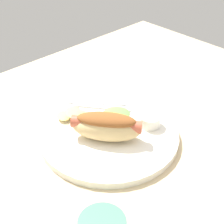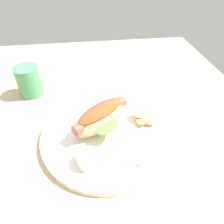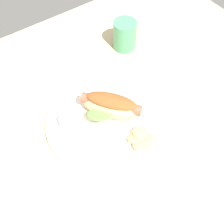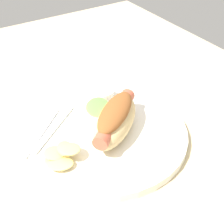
% 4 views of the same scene
% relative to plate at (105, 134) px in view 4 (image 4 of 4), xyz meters
% --- Properties ---
extents(ground_plane, '(1.20, 0.90, 0.02)m').
position_rel_plate_xyz_m(ground_plane, '(-0.00, 0.01, -0.02)').
color(ground_plane, tan).
extents(plate, '(0.31, 0.31, 0.02)m').
position_rel_plate_xyz_m(plate, '(0.00, 0.00, 0.00)').
color(plate, white).
rests_on(plate, ground_plane).
extents(hot_dog, '(0.15, 0.15, 0.06)m').
position_rel_plate_xyz_m(hot_dog, '(0.01, 0.01, 0.04)').
color(hot_dog, '#DBB77A').
rests_on(hot_dog, plate).
extents(sauce_ramekin, '(0.05, 0.05, 0.03)m').
position_rel_plate_xyz_m(sauce_ramekin, '(-0.09, 0.05, 0.02)').
color(sauce_ramekin, white).
rests_on(sauce_ramekin, plate).
extents(fork, '(0.10, 0.12, 0.00)m').
position_rel_plate_xyz_m(fork, '(-0.05, -0.08, 0.01)').
color(fork, silver).
rests_on(fork, plate).
extents(knife, '(0.11, 0.11, 0.00)m').
position_rel_plate_xyz_m(knife, '(-0.06, -0.10, 0.01)').
color(knife, silver).
rests_on(knife, plate).
extents(chips_pile, '(0.08, 0.07, 0.03)m').
position_rel_plate_xyz_m(chips_pile, '(0.02, -0.10, 0.02)').
color(chips_pile, '#EACB6D').
rests_on(chips_pile, plate).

